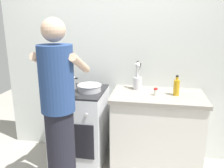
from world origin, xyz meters
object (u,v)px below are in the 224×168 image
(pot, at_px, (68,83))
(oil_bottle, at_px, (176,87))
(spice_bottle, at_px, (156,92))
(mixing_bowl, at_px, (89,87))
(utensil_crock, at_px, (137,80))
(person, at_px, (59,114))
(stove_range, at_px, (80,126))

(pot, xyz_separation_m, oil_bottle, (1.23, -0.04, 0.02))
(pot, xyz_separation_m, spice_bottle, (1.01, -0.09, -0.03))
(mixing_bowl, height_order, utensil_crock, utensil_crock)
(mixing_bowl, relative_size, spice_bottle, 3.39)
(pot, distance_m, utensil_crock, 0.81)
(mixing_bowl, relative_size, oil_bottle, 1.26)
(mixing_bowl, distance_m, utensil_crock, 0.56)
(spice_bottle, xyz_separation_m, oil_bottle, (0.22, 0.04, 0.05))
(person, bearing_deg, stove_range, 92.15)
(spice_bottle, height_order, person, person)
(stove_range, xyz_separation_m, oil_bottle, (1.09, 0.01, 0.54))
(pot, bearing_deg, person, -76.36)
(stove_range, relative_size, utensil_crock, 2.73)
(stove_range, height_order, spice_bottle, spice_bottle)
(mixing_bowl, xyz_separation_m, person, (-0.12, -0.61, -0.08))
(stove_range, bearing_deg, person, -87.85)
(spice_bottle, bearing_deg, utensil_crock, 136.00)
(mixing_bowl, distance_m, spice_bottle, 0.73)
(mixing_bowl, bearing_deg, stove_range, 174.05)
(oil_bottle, bearing_deg, pot, 177.93)
(stove_range, xyz_separation_m, spice_bottle, (0.87, -0.04, 0.49))
(mixing_bowl, bearing_deg, pot, 166.80)
(mixing_bowl, height_order, oil_bottle, oil_bottle)
(utensil_crock, height_order, spice_bottle, utensil_crock)
(utensil_crock, height_order, person, person)
(stove_range, bearing_deg, spice_bottle, -2.48)
(stove_range, height_order, person, person)
(mixing_bowl, height_order, spice_bottle, spice_bottle)
(stove_range, height_order, utensil_crock, utensil_crock)
(spice_bottle, relative_size, person, 0.05)
(pot, height_order, utensil_crock, utensil_crock)
(mixing_bowl, bearing_deg, oil_bottle, 1.28)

